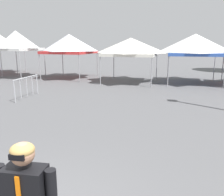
# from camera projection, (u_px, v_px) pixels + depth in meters

# --- Properties ---
(canopy_tent_center) EXTENTS (3.31, 3.31, 3.69)m
(canopy_tent_center) POSITION_uv_depth(u_px,v_px,m) (16.00, 41.00, 18.54)
(canopy_tent_center) COLOR #9E9EA3
(canopy_tent_center) RESTS_ON ground
(canopy_tent_far_left) EXTENTS (3.60, 3.60, 3.40)m
(canopy_tent_far_left) POSITION_uv_depth(u_px,v_px,m) (69.00, 44.00, 18.16)
(canopy_tent_far_left) COLOR #9E9EA3
(canopy_tent_far_left) RESTS_ON ground
(canopy_tent_behind_right) EXTENTS (3.58, 3.58, 3.08)m
(canopy_tent_behind_right) POSITION_uv_depth(u_px,v_px,m) (131.00, 47.00, 16.14)
(canopy_tent_behind_right) COLOR #9E9EA3
(canopy_tent_behind_right) RESTS_ON ground
(canopy_tent_right_of_center) EXTENTS (3.75, 3.75, 3.33)m
(canopy_tent_right_of_center) POSITION_uv_depth(u_px,v_px,m) (195.00, 45.00, 15.80)
(canopy_tent_right_of_center) COLOR #9E9EA3
(canopy_tent_right_of_center) RESTS_ON ground
(crowd_barrier_mid_lot) EXTENTS (0.21, 2.10, 1.08)m
(crowd_barrier_mid_lot) POSITION_uv_depth(u_px,v_px,m) (26.00, 83.00, 11.68)
(crowd_barrier_mid_lot) COLOR #B7BABF
(crowd_barrier_mid_lot) RESTS_ON ground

